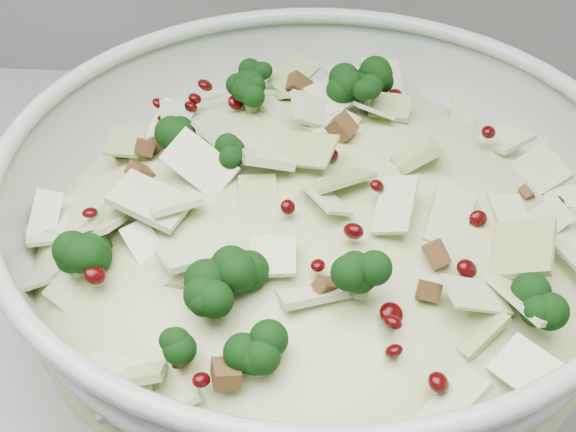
# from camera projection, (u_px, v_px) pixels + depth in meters

# --- Properties ---
(mixing_bowl) EXTENTS (0.54, 0.54, 0.17)m
(mixing_bowl) POSITION_uv_depth(u_px,v_px,m) (317.00, 250.00, 0.55)
(mixing_bowl) COLOR #ACBDAF
(mixing_bowl) RESTS_ON counter
(salad) EXTENTS (0.39, 0.39, 0.17)m
(salad) POSITION_uv_depth(u_px,v_px,m) (318.00, 220.00, 0.53)
(salad) COLOR #AFB67D
(salad) RESTS_ON mixing_bowl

